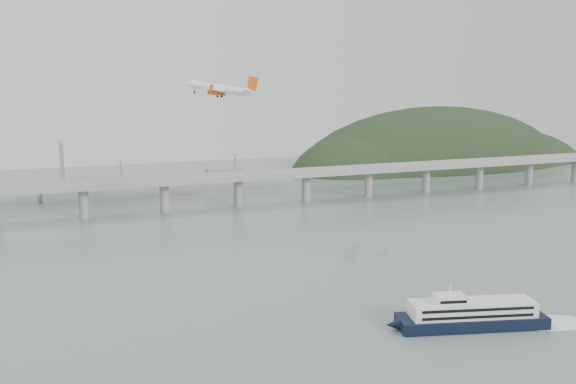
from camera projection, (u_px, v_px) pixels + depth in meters
name	position (u px, v px, depth m)	size (l,w,h in m)	color
ground	(342.00, 312.00, 224.96)	(900.00, 900.00, 0.00)	slate
bridge	(208.00, 183.00, 404.87)	(800.00, 22.00, 23.90)	gray
headland	(447.00, 182.00, 634.25)	(365.00, 155.00, 156.00)	black
ferry	(472.00, 315.00, 211.13)	(84.03, 30.86, 16.12)	black
airliner	(220.00, 89.00, 300.87)	(34.13, 31.88, 10.75)	white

